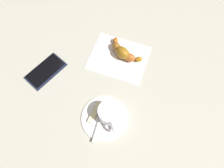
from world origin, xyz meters
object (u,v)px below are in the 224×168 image
object	(u,v)px
cell_phone	(45,72)
saucer	(105,118)
espresso_cup	(109,114)
sugar_packet	(95,113)
napkin	(119,58)
croissant	(123,52)
teaspoon	(102,117)

from	to	relation	value
cell_phone	saucer	bearing A→B (deg)	68.89
espresso_cup	sugar_packet	size ratio (longest dim) A/B	1.25
napkin	cell_phone	size ratio (longest dim) A/B	1.28
napkin	croissant	xyz separation A→B (m)	(-0.01, 0.01, 0.02)
saucer	cell_phone	distance (m)	0.26
napkin	croissant	world-z (taller)	croissant
espresso_cup	croissant	size ratio (longest dim) A/B	0.69
teaspoon	sugar_packet	xyz separation A→B (m)	(-0.01, -0.02, 0.00)
sugar_packet	espresso_cup	bearing A→B (deg)	100.24
napkin	croissant	bearing A→B (deg)	140.96
saucer	croissant	distance (m)	0.24
saucer	sugar_packet	size ratio (longest dim) A/B	2.09
napkin	teaspoon	bearing A→B (deg)	3.09
napkin	cell_phone	xyz separation A→B (m)	(0.13, -0.22, 0.00)
saucer	croissant	bearing A→B (deg)	-177.57
sugar_packet	cell_phone	size ratio (longest dim) A/B	0.45
sugar_packet	cell_phone	distance (m)	0.23
teaspoon	napkin	distance (m)	0.22
espresso_cup	sugar_packet	bearing A→B (deg)	-85.52
espresso_cup	napkin	world-z (taller)	espresso_cup
saucer	teaspoon	bearing A→B (deg)	-82.27
sugar_packet	teaspoon	bearing A→B (deg)	82.70
espresso_cup	napkin	size ratio (longest dim) A/B	0.44
espresso_cup	napkin	bearing A→B (deg)	-171.17
teaspoon	sugar_packet	bearing A→B (deg)	-103.07
croissant	cell_phone	xyz separation A→B (m)	(0.14, -0.23, -0.02)
saucer	napkin	distance (m)	0.22
sugar_packet	cell_phone	bearing A→B (deg)	-107.26
napkin	croissant	size ratio (longest dim) A/B	1.56
teaspoon	napkin	xyz separation A→B (m)	(-0.22, -0.01, -0.01)
cell_phone	sugar_packet	bearing A→B (deg)	66.98
espresso_cup	cell_phone	size ratio (longest dim) A/B	0.57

